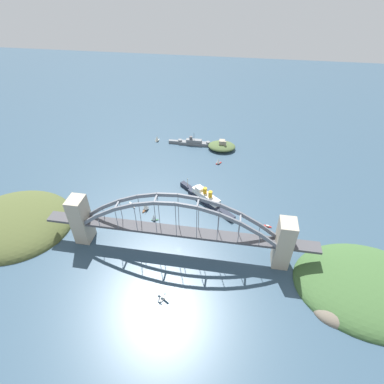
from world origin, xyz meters
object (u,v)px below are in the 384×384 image
small_boat_2 (157,139)px  small_boat_4 (218,161)px  small_boat_3 (154,217)px  small_boat_1 (145,206)px  ocean_liner (206,198)px  harbor_arch_bridge (178,230)px  fort_island_mid_harbor (222,146)px  small_boat_5 (132,205)px  small_boat_0 (267,226)px  naval_cruiser (194,142)px  seaplane_taxiing_near_bridge (162,297)px

small_boat_2 → small_boat_4: bearing=-26.1°
small_boat_2 → small_boat_4: size_ratio=1.17×
small_boat_3 → small_boat_1: bearing=131.7°
ocean_liner → small_boat_2: 157.46m
harbor_arch_bridge → fort_island_mid_harbor: harbor_arch_bridge is taller
small_boat_4 → ocean_liner: bearing=-94.3°
small_boat_3 → small_boat_5: 35.83m
small_boat_0 → ocean_liner: bearing=156.6°
harbor_arch_bridge → small_boat_1: bearing=132.8°
small_boat_5 → fort_island_mid_harbor: bearing=58.2°
small_boat_1 → ocean_liner: bearing=20.2°
small_boat_0 → fort_island_mid_harbor: bearing=111.6°
harbor_arch_bridge → small_boat_1: 72.01m
small_boat_0 → small_boat_5: 147.91m
fort_island_mid_harbor → small_boat_1: size_ratio=3.29×
ocean_liner → naval_cruiser: ocean_liner is taller
small_boat_1 → small_boat_5: bearing=167.5°
naval_cruiser → small_boat_1: bearing=-100.9°
ocean_liner → small_boat_4: 82.01m
small_boat_1 → small_boat_3: small_boat_1 is taller
small_boat_2 → small_boat_4: small_boat_2 is taller
naval_cruiser → seaplane_taxiing_near_bridge: bearing=-86.7°
fort_island_mid_harbor → seaplane_taxiing_near_bridge: (-27.11, -249.02, -2.81)m
ocean_liner → small_boat_5: (-80.52, -19.67, -4.60)m
ocean_liner → small_boat_1: (-63.65, -23.40, 0.07)m
naval_cruiser → small_boat_4: naval_cruiser is taller
naval_cruiser → small_boat_3: 167.25m
seaplane_taxiing_near_bridge → small_boat_1: (-43.95, 103.69, 3.62)m
small_boat_4 → small_boat_1: bearing=-123.6°
small_boat_0 → small_boat_4: small_boat_4 is taller
fort_island_mid_harbor → ocean_liner: bearing=-93.5°
small_boat_1 → small_boat_4: bearing=56.4°
harbor_arch_bridge → ocean_liner: size_ratio=3.59×
seaplane_taxiing_near_bridge → small_boat_4: size_ratio=1.32×
seaplane_taxiing_near_bridge → small_boat_0: (86.79, 98.00, -1.19)m
naval_cruiser → small_boat_2: (-55.68, 0.98, 1.05)m
small_boat_3 → small_boat_5: bearing=148.2°
harbor_arch_bridge → small_boat_2: (-73.40, 202.96, -22.06)m
small_boat_4 → fort_island_mid_harbor: bearing=88.3°
harbor_arch_bridge → small_boat_4: harbor_arch_bridge is taller
naval_cruiser → small_boat_2: bearing=179.0°
fort_island_mid_harbor → small_boat_0: (59.68, -151.01, -4.01)m
fort_island_mid_harbor → small_boat_4: fort_island_mid_harbor is taller
small_boat_5 → small_boat_3: bearing=-31.8°
small_boat_2 → small_boat_3: small_boat_2 is taller
naval_cruiser → small_boat_2: 55.70m
small_boat_0 → small_boat_1: bearing=177.5°
naval_cruiser → seaplane_taxiing_near_bridge: 255.55m
small_boat_0 → small_boat_2: size_ratio=1.00×
small_boat_1 → small_boat_4: size_ratio=1.42×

